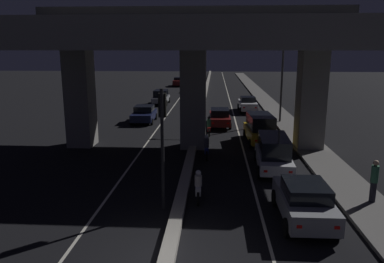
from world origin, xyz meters
The scene contains 20 objects.
lane_line_left_inner centered at (-3.34, 35.00, 0.00)m, with size 0.12×126.00×0.00m, color beige.
lane_line_right_inner centered at (3.34, 35.00, 0.00)m, with size 0.12×126.00×0.00m, color beige.
median_divider centered at (0.00, 35.00, 0.14)m, with size 0.51×126.00×0.28m, color gray.
sidewalk_right centered at (7.84, 28.00, 0.08)m, with size 2.22×126.00×0.15m, color #5B5956.
elevated_overpass centered at (0.00, 14.23, 6.82)m, with size 20.21×9.96×9.13m.
traffic_light_left_of_median centered at (-0.65, 4.19, 3.42)m, with size 0.30×0.49×5.01m.
street_lamp centered at (6.88, 23.07, 5.01)m, with size 2.77×0.32×8.43m.
car_silver_lead centered at (4.88, 3.33, 0.83)m, with size 1.93×4.15×1.60m.
car_white_second centered at (4.66, 9.69, 0.98)m, with size 2.04×4.68×1.85m.
car_taxi_yellow_third centered at (4.66, 15.82, 1.03)m, with size 2.16×4.74×1.99m.
car_dark_red_fourth centered at (1.85, 21.49, 0.76)m, with size 1.93×4.61×1.50m.
car_white_fifth centered at (4.88, 29.16, 0.80)m, with size 1.93×4.29×1.59m.
car_dark_blue_lead_oncoming centered at (-4.97, 22.77, 0.75)m, with size 2.06×4.04×1.47m.
car_silver_second_oncoming centered at (-5.05, 34.09, 0.87)m, with size 1.88×3.98×1.68m.
car_dark_red_third_oncoming centered at (-1.77, 46.96, 0.77)m, with size 1.92×4.30×1.50m.
car_dark_red_fourth_oncoming centered at (-5.00, 56.23, 0.77)m, with size 2.06×4.38×1.53m.
motorcycle_white_filtering_near centered at (0.75, 5.10, 0.59)m, with size 0.33×1.74×1.38m.
motorcycle_blue_filtering_mid centered at (0.95, 11.63, 0.62)m, with size 0.34×1.79×1.46m.
motorcycle_red_filtering_far centered at (0.99, 17.84, 0.63)m, with size 0.33×1.77×1.47m.
pedestrian_on_sidewalk centered at (8.17, 5.04, 1.10)m, with size 0.31×0.31×1.84m.
Camera 1 is at (1.42, -10.31, 6.53)m, focal length 35.00 mm.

